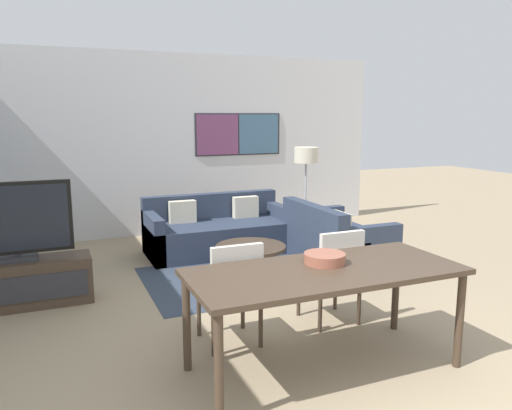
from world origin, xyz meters
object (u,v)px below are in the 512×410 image
television (15,222)px  floor_lamp (306,163)px  sofa_side (333,242)px  dining_chair_left (232,287)px  tv_console (20,284)px  dining_chair_centre (334,270)px  dining_table (325,278)px  sofa_main (218,232)px  fruit_bowl (325,258)px  coffee_table (251,253)px

television → floor_lamp: floor_lamp is taller
sofa_side → dining_chair_left: dining_chair_left is taller
tv_console → dining_chair_centre: size_ratio=1.52×
dining_table → dining_chair_centre: size_ratio=2.28×
dining_table → floor_lamp: 3.69m
sofa_main → fruit_bowl: (-0.25, -3.28, 0.55)m
fruit_bowl → tv_console: bearing=136.2°
television → floor_lamp: 3.90m
sofa_side → dining_table: (-1.49, -2.30, 0.43)m
dining_chair_centre → coffee_table: bearing=96.9°
television → sofa_main: television is taller
tv_console → dining_chair_centre: bearing=-30.5°
coffee_table → fruit_bowl: bearing=-96.8°
dining_chair_centre → sofa_main: bearing=93.8°
television → fruit_bowl: (2.18, -2.10, -0.03)m
sofa_main → dining_chair_left: bearing=-106.1°
tv_console → coffee_table: bearing=-0.6°
dining_table → dining_chair_centre: dining_chair_centre is taller
tv_console → floor_lamp: 4.00m
coffee_table → dining_chair_left: bearing=-117.1°
sofa_side → dining_chair_centre: bearing=148.5°
television → sofa_main: bearing=26.0°
television → sofa_main: 2.77m
tv_console → floor_lamp: floor_lamp is taller
sofa_side → dining_chair_left: (-1.98, -1.68, 0.23)m
tv_console → dining_chair_left: size_ratio=1.52×
floor_lamp → dining_chair_centre: bearing=-113.3°
dining_table → television: bearing=133.7°
dining_chair_centre → tv_console: bearing=149.5°
television → sofa_side: television is taller
fruit_bowl → sofa_main: bearing=85.7°
tv_console → sofa_main: 2.70m
dining_chair_left → sofa_side: bearing=40.4°
sofa_main → dining_chair_centre: (0.18, -2.72, 0.23)m
television → fruit_bowl: bearing=-43.8°
television → coffee_table: (2.43, -0.03, -0.57)m
tv_console → fruit_bowl: fruit_bowl is taller
tv_console → floor_lamp: size_ratio=0.95×
floor_lamp → sofa_side: bearing=-97.2°
tv_console → dining_chair_centre: 3.04m
television → floor_lamp: bearing=15.9°
television → floor_lamp: size_ratio=0.74×
tv_console → floor_lamp: bearing=15.9°
coffee_table → tv_console: bearing=179.4°
sofa_side → floor_lamp: (0.12, 0.98, 0.92)m
television → dining_chair_centre: size_ratio=1.19×
dining_chair_left → floor_lamp: bearing=51.7°
tv_console → sofa_side: sofa_side is taller
fruit_bowl → dining_table: bearing=-117.9°
dining_chair_left → dining_chair_centre: 0.99m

